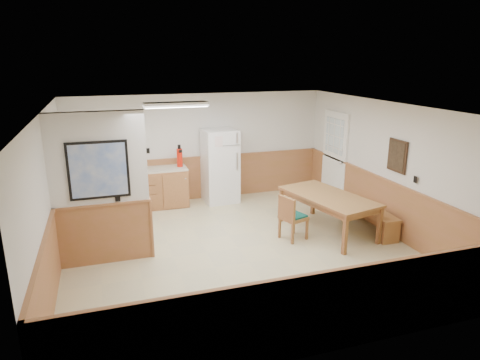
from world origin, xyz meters
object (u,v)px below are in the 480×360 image
object	(u,v)px
refrigerator	(220,166)
dining_chair	(290,215)
dining_table	(328,200)
dining_bench	(369,212)
soap_bottle	(97,168)
fire_extinguisher	(180,157)

from	to	relation	value
refrigerator	dining_chair	xyz separation A→B (m)	(0.63, -2.57, -0.36)
dining_table	dining_bench	size ratio (longest dim) A/B	1.29
dining_bench	soap_bottle	bearing A→B (deg)	155.61
dining_chair	fire_extinguisher	size ratio (longest dim) A/B	1.69
dining_table	refrigerator	bearing A→B (deg)	107.86
dining_table	soap_bottle	bearing A→B (deg)	136.07
fire_extinguisher	soap_bottle	bearing A→B (deg)	-165.27
dining_chair	fire_extinguisher	bearing A→B (deg)	102.79
dining_bench	dining_chair	distance (m)	1.73
refrigerator	dining_table	distance (m)	2.86
dining_table	dining_chair	xyz separation A→B (m)	(-0.84, -0.12, -0.17)
dining_bench	soap_bottle	distance (m)	5.74
dining_bench	fire_extinguisher	distance (m)	4.26
refrigerator	dining_chair	world-z (taller)	refrigerator
dining_chair	soap_bottle	size ratio (longest dim) A/B	3.74
refrigerator	dining_table	world-z (taller)	refrigerator
dining_chair	dining_bench	bearing A→B (deg)	-16.93
fire_extinguisher	refrigerator	bearing A→B (deg)	10.72
soap_bottle	dining_bench	bearing A→B (deg)	-27.02
dining_bench	dining_chair	bearing A→B (deg)	-176.39
fire_extinguisher	soap_bottle	world-z (taller)	fire_extinguisher
dining_chair	soap_bottle	distance (m)	4.29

